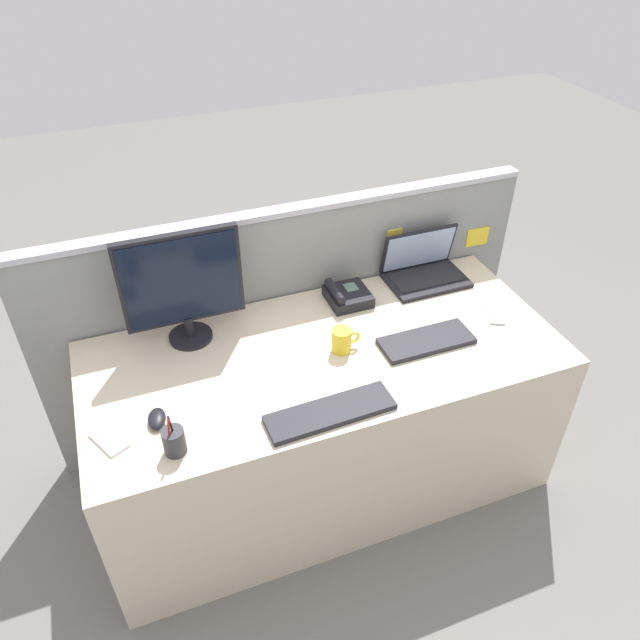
# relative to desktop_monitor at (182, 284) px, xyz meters

# --- Properties ---
(ground_plane) EXTENTS (10.00, 10.00, 0.00)m
(ground_plane) POSITION_rel_desktop_monitor_xyz_m (0.47, -0.28, -0.99)
(ground_plane) COLOR slate
(desk) EXTENTS (1.85, 0.82, 0.74)m
(desk) POSITION_rel_desktop_monitor_xyz_m (0.47, -0.28, -0.62)
(desk) COLOR beige
(desk) RESTS_ON ground_plane
(cubicle_divider) EXTENTS (2.19, 0.08, 1.14)m
(cubicle_divider) POSITION_rel_desktop_monitor_xyz_m (0.47, 0.17, -0.42)
(cubicle_divider) COLOR gray
(cubicle_divider) RESTS_ON ground_plane
(desktop_monitor) EXTENTS (0.46, 0.17, 0.46)m
(desktop_monitor) POSITION_rel_desktop_monitor_xyz_m (0.00, 0.00, 0.00)
(desktop_monitor) COLOR black
(desktop_monitor) RESTS_ON desk
(laptop) EXTENTS (0.35, 0.24, 0.22)m
(laptop) POSITION_rel_desktop_monitor_xyz_m (1.07, 0.05, -0.20)
(laptop) COLOR black
(laptop) RESTS_ON desk
(desk_phone) EXTENTS (0.17, 0.18, 0.09)m
(desk_phone) POSITION_rel_desktop_monitor_xyz_m (0.67, 0.00, -0.22)
(desk_phone) COLOR black
(desk_phone) RESTS_ON desk
(keyboard_main) EXTENTS (0.46, 0.15, 0.02)m
(keyboard_main) POSITION_rel_desktop_monitor_xyz_m (0.36, -0.59, -0.24)
(keyboard_main) COLOR #232328
(keyboard_main) RESTS_ON desk
(keyboard_spare) EXTENTS (0.37, 0.15, 0.02)m
(keyboard_spare) POSITION_rel_desktop_monitor_xyz_m (0.86, -0.37, -0.24)
(keyboard_spare) COLOR #232328
(keyboard_spare) RESTS_ON desk
(computer_mouse_right_hand) EXTENTS (0.08, 0.11, 0.03)m
(computer_mouse_right_hand) POSITION_rel_desktop_monitor_xyz_m (-0.20, -0.42, -0.24)
(computer_mouse_right_hand) COLOR black
(computer_mouse_right_hand) RESTS_ON desk
(pen_cup) EXTENTS (0.07, 0.07, 0.17)m
(pen_cup) POSITION_rel_desktop_monitor_xyz_m (-0.16, -0.57, -0.20)
(pen_cup) COLOR #333338
(pen_cup) RESTS_ON desk
(cell_phone_silver_slab) EXTENTS (0.12, 0.15, 0.01)m
(cell_phone_silver_slab) POSITION_rel_desktop_monitor_xyz_m (1.22, -0.31, -0.25)
(cell_phone_silver_slab) COLOR #B7BAC1
(cell_phone_silver_slab) RESTS_ON desk
(cell_phone_white_slab) EXTENTS (0.13, 0.16, 0.01)m
(cell_phone_white_slab) POSITION_rel_desktop_monitor_xyz_m (-0.36, -0.45, -0.25)
(cell_phone_white_slab) COLOR silver
(cell_phone_white_slab) RESTS_ON desk
(coffee_mug) EXTENTS (0.11, 0.08, 0.10)m
(coffee_mug) POSITION_rel_desktop_monitor_xyz_m (0.53, -0.29, -0.20)
(coffee_mug) COLOR yellow
(coffee_mug) RESTS_ON desk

